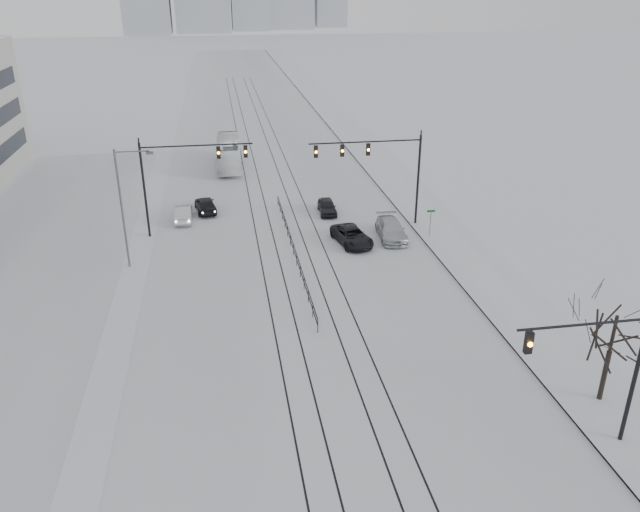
{
  "coord_description": "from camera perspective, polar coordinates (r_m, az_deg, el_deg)",
  "views": [
    {
      "loc": [
        -5.24,
        -14.61,
        19.79
      ],
      "look_at": [
        0.86,
        22.39,
        3.2
      ],
      "focal_mm": 35.0,
      "sensor_mm": 36.0,
      "label": 1
    }
  ],
  "objects": [
    {
      "name": "parking_strip",
      "position": [
        55.4,
        -24.12,
        0.77
      ],
      "size": [
        14.0,
        60.0,
        0.03
      ],
      "primitive_type": "cube",
      "color": "silver",
      "rests_on": "ground"
    },
    {
      "name": "traffic_mast_nw",
      "position": [
        52.66,
        -12.7,
        7.62
      ],
      "size": [
        9.1,
        0.37,
        8.0
      ],
      "color": "black",
      "rests_on": "ground"
    },
    {
      "name": "street_light_west",
      "position": [
        47.44,
        -17.39,
        4.85
      ],
      "size": [
        2.73,
        0.25,
        9.0
      ],
      "color": "#595B60",
      "rests_on": "ground"
    },
    {
      "name": "traffic_mast_near",
      "position": [
        30.22,
        24.67,
        -8.84
      ],
      "size": [
        6.1,
        0.37,
        7.0
      ],
      "color": "black",
      "rests_on": "ground"
    },
    {
      "name": "curb",
      "position": [
        78.87,
        2.9,
        9.35
      ],
      "size": [
        0.1,
        260.0,
        0.12
      ],
      "primitive_type": "cube",
      "color": "gray",
      "rests_on": "ground"
    },
    {
      "name": "sedan_nb_far",
      "position": [
        57.78,
        0.66,
        4.52
      ],
      "size": [
        1.7,
        3.9,
        1.31
      ],
      "primitive_type": "imported",
      "rotation": [
        0.0,
        0.0,
        -0.04
      ],
      "color": "black",
      "rests_on": "ground"
    },
    {
      "name": "sedan_sb_inner",
      "position": [
        59.09,
        -10.43,
        4.64
      ],
      "size": [
        2.31,
        4.48,
        1.46
      ],
      "primitive_type": "imported",
      "rotation": [
        0.0,
        0.0,
        3.28
      ],
      "color": "black",
      "rests_on": "ground"
    },
    {
      "name": "tram_rails",
      "position": [
        58.31,
        -3.66,
        4.0
      ],
      "size": [
        5.3,
        180.0,
        0.01
      ],
      "color": "black",
      "rests_on": "ground"
    },
    {
      "name": "bare_tree",
      "position": [
        33.63,
        25.39,
        -5.72
      ],
      "size": [
        4.4,
        4.4,
        6.1
      ],
      "color": "black",
      "rests_on": "ground"
    },
    {
      "name": "road",
      "position": [
        77.36,
        -5.23,
        8.95
      ],
      "size": [
        22.0,
        260.0,
        0.02
      ],
      "primitive_type": "cube",
      "color": "silver",
      "rests_on": "ground"
    },
    {
      "name": "sedan_sb_outer",
      "position": [
        57.28,
        -12.39,
        3.82
      ],
      "size": [
        1.48,
        4.24,
        1.4
      ],
      "primitive_type": "imported",
      "rotation": [
        0.0,
        0.0,
        3.14
      ],
      "color": "silver",
      "rests_on": "ground"
    },
    {
      "name": "sidewalk_east",
      "position": [
        79.41,
        4.65,
        9.41
      ],
      "size": [
        5.0,
        260.0,
        0.16
      ],
      "primitive_type": "cube",
      "color": "silver",
      "rests_on": "ground"
    },
    {
      "name": "traffic_mast_ne",
      "position": [
        53.26,
        5.6,
        8.48
      ],
      "size": [
        9.6,
        0.37,
        8.0
      ],
      "color": "black",
      "rests_on": "ground"
    },
    {
      "name": "sedan_nb_front",
      "position": [
        51.0,
        2.93,
        1.83
      ],
      "size": [
        3.17,
        5.25,
        1.36
      ],
      "primitive_type": "imported",
      "rotation": [
        0.0,
        0.0,
        0.19
      ],
      "color": "black",
      "rests_on": "ground"
    },
    {
      "name": "box_truck",
      "position": [
        73.6,
        -8.36,
        9.29
      ],
      "size": [
        2.99,
        11.43,
        3.16
      ],
      "primitive_type": "imported",
      "rotation": [
        0.0,
        0.0,
        3.11
      ],
      "color": "white",
      "rests_on": "ground"
    },
    {
      "name": "sedan_nb_right",
      "position": [
        52.39,
        6.52,
        2.4
      ],
      "size": [
        2.49,
        5.33,
        1.51
      ],
      "primitive_type": "imported",
      "rotation": [
        0.0,
        0.0,
        -0.07
      ],
      "color": "#B9BCC1",
      "rests_on": "ground"
    },
    {
      "name": "median_fence",
      "position": [
        48.87,
        -2.45,
        0.63
      ],
      "size": [
        0.06,
        24.0,
        1.0
      ],
      "color": "black",
      "rests_on": "ground"
    },
    {
      "name": "street_sign",
      "position": [
        52.85,
        10.07,
        3.36
      ],
      "size": [
        0.7,
        0.06,
        2.4
      ],
      "color": "#595B60",
      "rests_on": "ground"
    }
  ]
}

